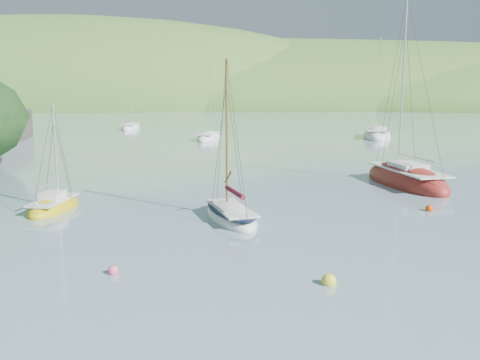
{
  "coord_description": "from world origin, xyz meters",
  "views": [
    {
      "loc": [
        0.94,
        -17.95,
        6.58
      ],
      "look_at": [
        0.7,
        8.0,
        1.98
      ],
      "focal_mm": 40.0,
      "sensor_mm": 36.0,
      "label": 1
    }
  ],
  "objects_px": {
    "distant_sloop_a": "(209,138)",
    "sloop_red": "(406,181)",
    "daysailer_white": "(231,215)",
    "sailboat_yellow": "(54,207)",
    "distant_sloop_b": "(377,136)",
    "distant_sloop_c": "(131,128)"
  },
  "relations": [
    {
      "from": "sloop_red",
      "to": "sailboat_yellow",
      "type": "bearing_deg",
      "value": -173.15
    },
    {
      "from": "distant_sloop_b",
      "to": "distant_sloop_c",
      "type": "height_order",
      "value": "distant_sloop_b"
    },
    {
      "from": "distant_sloop_a",
      "to": "distant_sloop_c",
      "type": "xyz_separation_m",
      "value": [
        -13.01,
        15.96,
        -0.0
      ]
    },
    {
      "from": "daysailer_white",
      "to": "distant_sloop_b",
      "type": "xyz_separation_m",
      "value": [
        17.54,
        42.35,
        0.02
      ]
    },
    {
      "from": "sloop_red",
      "to": "distant_sloop_c",
      "type": "distance_m",
      "value": 54.02
    },
    {
      "from": "sloop_red",
      "to": "distant_sloop_a",
      "type": "relative_size",
      "value": 1.37
    },
    {
      "from": "daysailer_white",
      "to": "distant_sloop_a",
      "type": "relative_size",
      "value": 0.86
    },
    {
      "from": "sloop_red",
      "to": "distant_sloop_a",
      "type": "xyz_separation_m",
      "value": [
        -15.28,
        30.06,
        -0.07
      ]
    },
    {
      "from": "distant_sloop_a",
      "to": "distant_sloop_b",
      "type": "distance_m",
      "value": 21.48
    },
    {
      "from": "sloop_red",
      "to": "distant_sloop_c",
      "type": "xyz_separation_m",
      "value": [
        -28.3,
        46.02,
        -0.07
      ]
    },
    {
      "from": "sailboat_yellow",
      "to": "distant_sloop_a",
      "type": "xyz_separation_m",
      "value": [
        5.8,
        37.59,
        0.01
      ]
    },
    {
      "from": "distant_sloop_b",
      "to": "distant_sloop_c",
      "type": "bearing_deg",
      "value": 171.9
    },
    {
      "from": "sloop_red",
      "to": "distant_sloop_c",
      "type": "bearing_deg",
      "value": 108.77
    },
    {
      "from": "daysailer_white",
      "to": "distant_sloop_a",
      "type": "xyz_separation_m",
      "value": [
        -3.76,
        39.55,
        -0.03
      ]
    },
    {
      "from": "sailboat_yellow",
      "to": "distant_sloop_b",
      "type": "xyz_separation_m",
      "value": [
        27.1,
        40.39,
        0.06
      ]
    },
    {
      "from": "distant_sloop_b",
      "to": "sloop_red",
      "type": "bearing_deg",
      "value": -87.5
    },
    {
      "from": "sloop_red",
      "to": "distant_sloop_a",
      "type": "distance_m",
      "value": 33.72
    },
    {
      "from": "sloop_red",
      "to": "sailboat_yellow",
      "type": "relative_size",
      "value": 2.2
    },
    {
      "from": "sloop_red",
      "to": "sailboat_yellow",
      "type": "xyz_separation_m",
      "value": [
        -21.08,
        -7.54,
        -0.08
      ]
    },
    {
      "from": "distant_sloop_a",
      "to": "sloop_red",
      "type": "bearing_deg",
      "value": -52.58
    },
    {
      "from": "distant_sloop_a",
      "to": "distant_sloop_b",
      "type": "bearing_deg",
      "value": 17.97
    },
    {
      "from": "daysailer_white",
      "to": "sailboat_yellow",
      "type": "distance_m",
      "value": 9.75
    }
  ]
}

